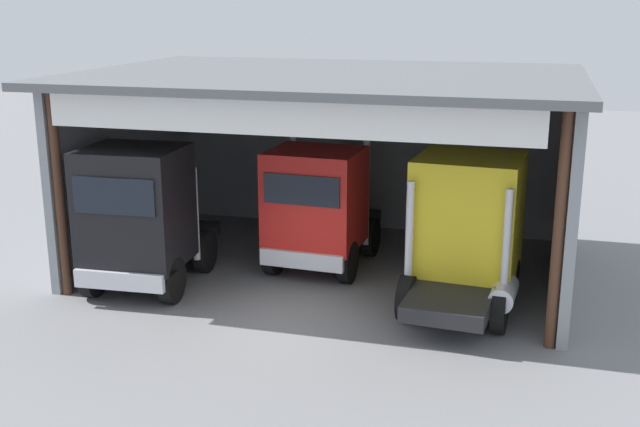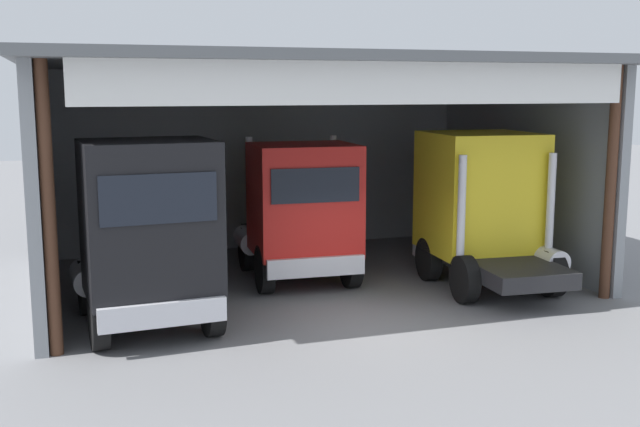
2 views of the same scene
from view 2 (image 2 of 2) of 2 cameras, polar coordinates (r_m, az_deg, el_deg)
The scene contains 7 objects.
ground_plane at distance 15.55m, azimuth 3.43°, elevation -8.27°, with size 80.00×80.00×0.00m, color slate.
workshop_shed at distance 19.45m, azimuth -1.87°, elevation 6.31°, with size 12.86×9.23×5.39m.
truck_black_yard_outside at distance 15.04m, azimuth -12.82°, elevation -1.50°, with size 2.75×4.96×3.75m.
truck_red_right_bay at distance 18.44m, azimuth -1.55°, elevation 0.18°, with size 2.62×4.97×3.52m.
truck_yellow_center_bay at distance 18.64m, azimuth 12.09°, elevation 0.62°, with size 2.69×4.56×3.66m.
oil_drum at distance 22.78m, azimuth 1.14°, elevation -1.36°, with size 0.58×0.58×0.95m, color #B21E19.
tool_cart at distance 21.22m, azimuth -9.07°, elevation -2.20°, with size 0.90×0.60×1.00m, color red.
Camera 2 is at (-5.58, -13.73, 4.70)m, focal length 42.92 mm.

